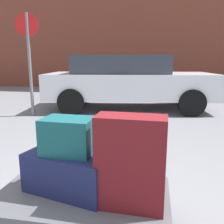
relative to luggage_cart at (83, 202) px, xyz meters
The scene contains 7 objects.
luggage_cart is the anchor object (origin of this frame).
duffel_bag_navy_rear_right 0.24m from the luggage_cart, 162.79° to the left, with size 0.62×0.34×0.29m, color #191E47.
suitcase_maroon_center 0.52m from the luggage_cart, 14.91° to the right, with size 0.44×0.20×0.61m, color maroon.
duffel_bag_teal_topmost_pile 0.50m from the luggage_cart, 162.79° to the left, with size 0.35×0.25×0.26m, color #144C51.
parked_car 4.95m from the luggage_cart, 92.81° to the left, with size 4.50×2.37×1.42m.
bollard_kerb_near 7.90m from the luggage_cart, 69.81° to the left, with size 0.24×0.24×0.72m, color #72665B.
no_parking_sign 4.51m from the luggage_cart, 122.63° to the left, with size 0.49×0.16×2.32m.
Camera 1 is at (0.49, -1.52, 1.28)m, focal length 38.75 mm.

